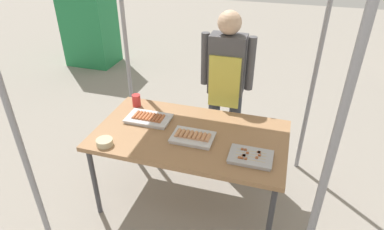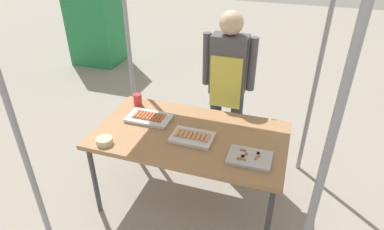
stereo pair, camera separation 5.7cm
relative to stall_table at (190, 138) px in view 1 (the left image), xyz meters
The scene contains 9 objects.
ground_plane 0.70m from the stall_table, ahead, with size 18.00×18.00×0.00m, color gray.
stall_table is the anchor object (origin of this frame).
tray_grilled_sausages 0.12m from the stall_table, 60.01° to the right, with size 0.34×0.24×0.05m.
tray_meat_skewers 0.57m from the stall_table, 20.23° to the right, with size 0.32×0.23×0.04m.
tray_pork_links 0.43m from the stall_table, 167.67° to the left, with size 0.39×0.24×0.05m.
condiment_bowl 0.70m from the stall_table, 149.36° to the right, with size 0.13×0.13×0.05m, color #BFB28C.
drink_cup_near_edge 0.71m from the stall_table, 154.34° to the left, with size 0.08×0.08×0.12m, color red.
vendor_woman 0.79m from the stall_table, 78.89° to the left, with size 0.52×0.23×1.61m.
neighbor_stall_right 3.94m from the stall_table, 134.03° to the left, with size 0.81×0.67×2.02m.
Camera 1 is at (0.68, -2.18, 2.29)m, focal length 30.77 mm.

